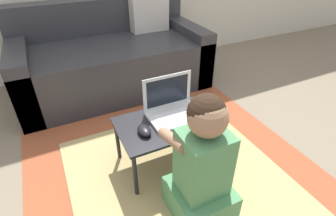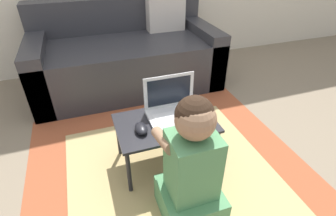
{
  "view_description": "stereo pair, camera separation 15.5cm",
  "coord_description": "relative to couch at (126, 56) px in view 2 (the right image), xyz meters",
  "views": [
    {
      "loc": [
        -0.6,
        -1.14,
        1.24
      ],
      "look_at": [
        -0.03,
        0.03,
        0.38
      ],
      "focal_mm": 28.0,
      "sensor_mm": 36.0,
      "label": 1
    },
    {
      "loc": [
        -0.46,
        -1.2,
        1.24
      ],
      "look_at": [
        -0.03,
        0.03,
        0.38
      ],
      "focal_mm": 28.0,
      "sensor_mm": 36.0,
      "label": 2
    }
  ],
  "objects": [
    {
      "name": "area_rug",
      "position": [
        -0.0,
        -1.38,
        -0.27
      ],
      "size": [
        1.71,
        1.88,
        0.01
      ],
      "color": "#9E4C2D",
      "rests_on": "ground_plane"
    },
    {
      "name": "person_seated",
      "position": [
        -0.01,
        -1.57,
        0.04
      ],
      "size": [
        0.29,
        0.38,
        0.71
      ],
      "color": "#518E5B",
      "rests_on": "ground_plane"
    },
    {
      "name": "laptop_desk",
      "position": [
        -0.0,
        -1.18,
        0.01
      ],
      "size": [
        0.58,
        0.37,
        0.32
      ],
      "color": "black",
      "rests_on": "ground_plane"
    },
    {
      "name": "ground_plane",
      "position": [
        0.06,
        -1.16,
        -0.28
      ],
      "size": [
        16.0,
        16.0,
        0.0
      ],
      "primitive_type": "plane",
      "color": "#7F705B"
    },
    {
      "name": "computer_mouse",
      "position": [
        -0.16,
        -1.22,
        0.06
      ],
      "size": [
        0.07,
        0.11,
        0.04
      ],
      "color": "black",
      "rests_on": "laptop_desk"
    },
    {
      "name": "laptop",
      "position": [
        0.06,
        -1.13,
        0.08
      ],
      "size": [
        0.32,
        0.23,
        0.23
      ],
      "color": "silver",
      "rests_on": "laptop_desk"
    },
    {
      "name": "couch",
      "position": [
        0.0,
        0.0,
        0.0
      ],
      "size": [
        1.66,
        0.87,
        0.8
      ],
      "color": "#2D2D33",
      "rests_on": "ground_plane"
    }
  ]
}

